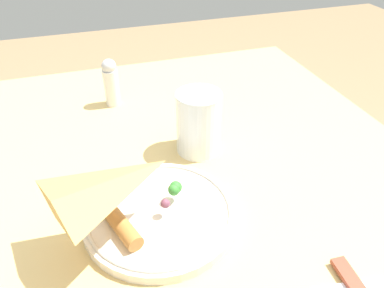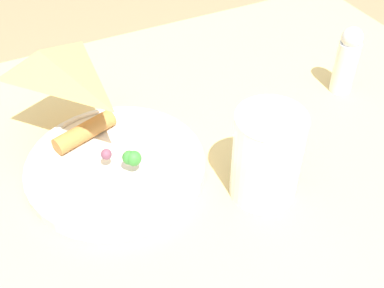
{
  "view_description": "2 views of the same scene",
  "coord_description": "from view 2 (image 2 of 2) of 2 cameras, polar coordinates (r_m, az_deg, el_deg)",
  "views": [
    {
      "loc": [
        0.46,
        -0.16,
        1.13
      ],
      "look_at": [
        -0.01,
        -0.01,
        0.78
      ],
      "focal_mm": 35.0,
      "sensor_mm": 36.0,
      "label": 1
    },
    {
      "loc": [
        0.17,
        0.35,
        1.16
      ],
      "look_at": [
        -0.01,
        -0.03,
        0.77
      ],
      "focal_mm": 45.0,
      "sensor_mm": 36.0,
      "label": 2
    }
  ],
  "objects": [
    {
      "name": "dining_table",
      "position": [
        0.67,
        0.08,
        -12.36
      ],
      "size": [
        1.04,
        0.84,
        0.71
      ],
      "color": "#DBB770",
      "rests_on": "ground_plane"
    },
    {
      "name": "plate_pizza",
      "position": [
        0.63,
        -9.0,
        -2.24
      ],
      "size": [
        0.23,
        0.23,
        0.05
      ],
      "color": "silver",
      "rests_on": "dining_table"
    },
    {
      "name": "milk_glass",
      "position": [
        0.57,
        8.77,
        -1.85
      ],
      "size": [
        0.08,
        0.08,
        0.12
      ],
      "color": "white",
      "rests_on": "dining_table"
    },
    {
      "name": "salt_shaker",
      "position": [
        0.77,
        17.87,
        9.46
      ],
      "size": [
        0.03,
        0.03,
        0.11
      ],
      "color": "silver",
      "rests_on": "dining_table"
    }
  ]
}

